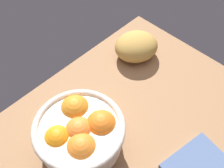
{
  "coord_description": "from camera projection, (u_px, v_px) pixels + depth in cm",
  "views": [
    {
      "loc": [
        27.69,
        21.35,
        64.9
      ],
      "look_at": [
        -6.24,
        -11.49,
        5.0
      ],
      "focal_mm": 45.78,
      "sensor_mm": 36.0,
      "label": 1
    }
  ],
  "objects": [
    {
      "name": "fruit_bowl",
      "position": [
        80.0,
        133.0,
        0.65
      ],
      "size": [
        21.08,
        21.08,
        11.25
      ],
      "color": "silver",
      "rests_on": "ground"
    },
    {
      "name": "bread_loaf",
      "position": [
        136.0,
        46.0,
        0.87
      ],
      "size": [
        16.79,
        15.88,
        7.4
      ],
      "primitive_type": "ellipsoid",
      "rotation": [
        0.0,
        0.0,
        2.77
      ],
      "color": "#BB8E42",
      "rests_on": "ground"
    },
    {
      "name": "napkin_folded",
      "position": [
        195.0,
        165.0,
        0.67
      ],
      "size": [
        15.87,
        12.03,
        1.43
      ],
      "primitive_type": "cube",
      "rotation": [
        0.0,
        0.0,
        -0.17
      ],
      "color": "slate",
      "rests_on": "ground"
    },
    {
      "name": "ground_plane",
      "position": [
        127.0,
        137.0,
        0.74
      ],
      "size": [
        75.91,
        57.84,
        3.0
      ],
      "primitive_type": "cube",
      "color": "#986E49"
    }
  ]
}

